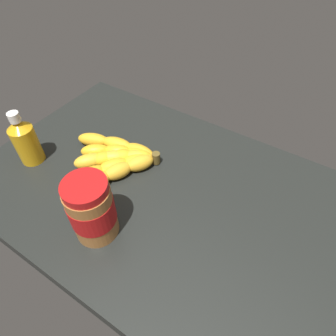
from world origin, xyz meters
The scene contains 4 objects.
ground_plane centered at (0.00, 0.00, -2.42)cm, with size 96.28×56.08×4.84cm, color black.
banana_bunch centered at (-17.70, 0.54, 1.78)cm, with size 23.33×19.29×3.78cm.
peanut_butter_jar centered at (-9.20, -15.94, 7.03)cm, with size 8.78×8.78×14.30cm.
honey_bottle centered at (-36.85, -9.43, 6.23)cm, with size 5.67×5.67×14.14cm.
Camera 1 is at (19.59, -34.23, 51.43)cm, focal length 30.59 mm.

